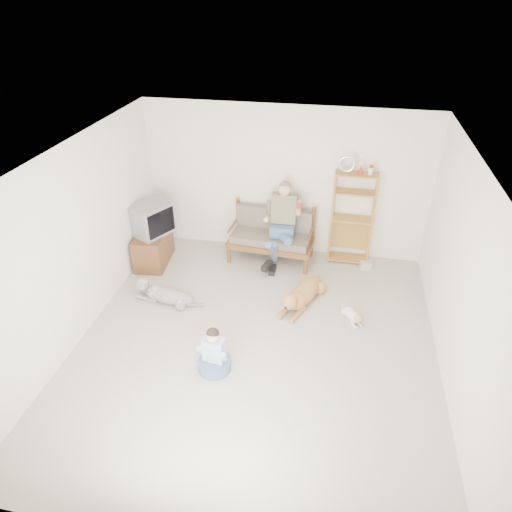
% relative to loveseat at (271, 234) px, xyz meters
% --- Properties ---
extents(floor, '(5.50, 5.50, 0.00)m').
position_rel_loveseat_xyz_m(floor, '(0.17, -2.38, -0.49)').
color(floor, beige).
rests_on(floor, ground).
extents(ceiling, '(5.50, 5.50, 0.00)m').
position_rel_loveseat_xyz_m(ceiling, '(0.17, -2.38, 2.21)').
color(ceiling, white).
rests_on(ceiling, ground).
extents(wall_back, '(5.00, 0.00, 5.00)m').
position_rel_loveseat_xyz_m(wall_back, '(0.17, 0.37, 0.86)').
color(wall_back, white).
rests_on(wall_back, ground).
extents(wall_front, '(5.00, 0.00, 5.00)m').
position_rel_loveseat_xyz_m(wall_front, '(0.17, -5.13, 0.86)').
color(wall_front, white).
rests_on(wall_front, ground).
extents(wall_left, '(0.00, 5.50, 5.50)m').
position_rel_loveseat_xyz_m(wall_left, '(-2.33, -2.38, 0.86)').
color(wall_left, white).
rests_on(wall_left, ground).
extents(wall_right, '(0.00, 5.50, 5.50)m').
position_rel_loveseat_xyz_m(wall_right, '(2.67, -2.38, 0.86)').
color(wall_right, white).
rests_on(wall_right, ground).
extents(loveseat, '(1.55, 0.82, 0.95)m').
position_rel_loveseat_xyz_m(loveseat, '(0.00, 0.00, 0.00)').
color(loveseat, brown).
rests_on(loveseat, ground).
extents(man, '(0.57, 0.82, 1.33)m').
position_rel_loveseat_xyz_m(man, '(0.19, -0.20, 0.21)').
color(man, slate).
rests_on(man, loveseat).
extents(etagere, '(0.75, 0.33, 1.98)m').
position_rel_loveseat_xyz_m(etagere, '(1.38, 0.17, 0.38)').
color(etagere, '#C08F3C').
rests_on(etagere, ground).
extents(book_stack, '(0.21, 0.17, 0.12)m').
position_rel_loveseat_xyz_m(book_stack, '(1.72, -0.05, -0.43)').
color(book_stack, silver).
rests_on(book_stack, ground).
extents(tv_stand, '(0.58, 0.94, 0.60)m').
position_rel_loveseat_xyz_m(tv_stand, '(-2.06, -0.56, -0.19)').
color(tv_stand, brown).
rests_on(tv_stand, ground).
extents(crt_tv, '(0.77, 0.83, 0.55)m').
position_rel_loveseat_xyz_m(crt_tv, '(-2.02, -0.54, 0.39)').
color(crt_tv, gray).
rests_on(crt_tv, tv_stand).
extents(wall_outlet, '(0.12, 0.02, 0.08)m').
position_rel_loveseat_xyz_m(wall_outlet, '(-1.08, 0.36, -0.19)').
color(wall_outlet, white).
rests_on(wall_outlet, ground).
extents(golden_retriever, '(0.66, 1.32, 0.42)m').
position_rel_loveseat_xyz_m(golden_retriever, '(0.70, -1.28, -0.32)').
color(golden_retriever, '#B98140').
rests_on(golden_retriever, ground).
extents(shaggy_dog, '(1.23, 0.40, 0.36)m').
position_rel_loveseat_xyz_m(shaggy_dog, '(-1.48, -1.64, -0.34)').
color(shaggy_dog, silver).
rests_on(shaggy_dog, ground).
extents(terrier, '(0.34, 0.50, 0.21)m').
position_rel_loveseat_xyz_m(terrier, '(1.52, -1.56, -0.40)').
color(terrier, silver).
rests_on(terrier, ground).
extents(child, '(0.44, 0.44, 0.69)m').
position_rel_loveseat_xyz_m(child, '(-0.27, -2.91, -0.24)').
color(child, slate).
rests_on(child, ground).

